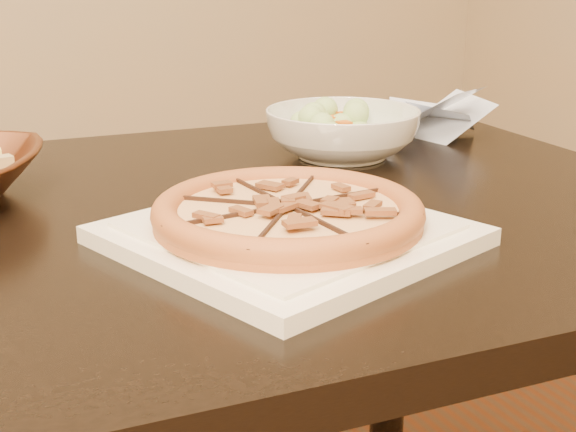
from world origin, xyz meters
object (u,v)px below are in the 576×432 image
at_px(pizza, 288,212).
at_px(salad_bowl, 343,133).
at_px(plate, 288,234).
at_px(dining_table, 144,298).

height_order(pizza, salad_bowl, salad_bowl).
distance_m(plate, salad_bowl, 0.38).
height_order(plate, pizza, pizza).
bearing_deg(dining_table, pizza, -57.67).
bearing_deg(plate, dining_table, 122.33).
height_order(dining_table, salad_bowl, salad_bowl).
xyz_separation_m(plate, salad_bowl, (0.24, 0.30, 0.02)).
relative_size(dining_table, plate, 3.64).
bearing_deg(salad_bowl, dining_table, -159.19).
height_order(dining_table, plate, plate).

